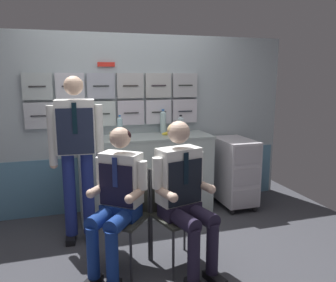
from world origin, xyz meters
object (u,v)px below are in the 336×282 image
service_trolley (234,170)px  crew_member_standing (77,146)px  folding_chair_left (126,205)px  paper_cup_tan (96,135)px  crew_member_center (184,190)px  crew_member_left (117,195)px  water_bottle_blue_cap (120,128)px  folding_chair_center (174,204)px  snack_banana (167,133)px

service_trolley → crew_member_standing: 2.04m
folding_chair_left → paper_cup_tan: (-0.14, 1.10, 0.46)m
service_trolley → paper_cup_tan: bearing=174.5°
folding_chair_left → crew_member_center: (0.45, -0.25, 0.18)m
crew_member_left → crew_member_standing: crew_member_standing is taller
crew_member_center → crew_member_left: bearing=167.2°
folding_chair_left → crew_member_standing: 0.81m
service_trolley → crew_member_center: crew_member_center is taller
crew_member_standing → paper_cup_tan: size_ratio=22.46×
crew_member_standing → water_bottle_blue_cap: size_ratio=6.04×
service_trolley → folding_chair_left: bearing=-149.1°
crew_member_standing → water_bottle_blue_cap: (0.49, 0.38, 0.10)m
water_bottle_blue_cap → service_trolley: bearing=-0.0°
folding_chair_center → paper_cup_tan: bearing=114.7°
crew_member_center → crew_member_standing: size_ratio=0.78×
crew_member_left → crew_member_center: 0.56m
crew_member_left → crew_member_center: crew_member_center is taller
folding_chair_left → crew_member_standing: (-0.38, 0.56, 0.45)m
service_trolley → folding_chair_center: (-1.16, -1.04, 0.07)m
water_bottle_blue_cap → crew_member_standing: bearing=-142.3°
crew_member_left → snack_banana: 1.46m
folding_chair_left → crew_member_center: 0.54m
snack_banana → service_trolley: bearing=-7.6°
snack_banana → folding_chair_left: bearing=-123.8°
water_bottle_blue_cap → snack_banana: size_ratio=1.59×
folding_chair_center → crew_member_center: bearing=-75.4°
crew_member_standing → water_bottle_blue_cap: crew_member_standing is taller
folding_chair_left → water_bottle_blue_cap: water_bottle_blue_cap is taller
service_trolley → folding_chair_left: 1.82m
folding_chair_left → paper_cup_tan: bearing=97.4°
service_trolley → paper_cup_tan: size_ratio=11.82×
folding_chair_left → crew_member_center: crew_member_center is taller
crew_member_left → folding_chair_center: bearing=3.5°
folding_chair_left → folding_chair_center: size_ratio=1.00×
crew_member_center → water_bottle_blue_cap: size_ratio=4.69×
folding_chair_left → folding_chair_center: 0.42m
folding_chair_left → crew_member_standing: size_ratio=0.52×
crew_member_left → snack_banana: bearing=55.7°
service_trolley → folding_chair_center: 1.55m
folding_chair_center → water_bottle_blue_cap: water_bottle_blue_cap is taller
folding_chair_left → crew_member_left: bearing=-128.0°
water_bottle_blue_cap → paper_cup_tan: size_ratio=3.72×
crew_member_left → paper_cup_tan: (-0.04, 1.23, 0.31)m
folding_chair_center → water_bottle_blue_cap: (-0.29, 1.04, 0.55)m
folding_chair_left → crew_member_standing: bearing=124.1°
crew_member_standing → paper_cup_tan: 0.59m
folding_chair_left → crew_member_left: size_ratio=0.69×
crew_member_standing → paper_cup_tan: bearing=66.6°
crew_member_left → folding_chair_center: crew_member_left is taller
service_trolley → folding_chair_center: size_ratio=1.01×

